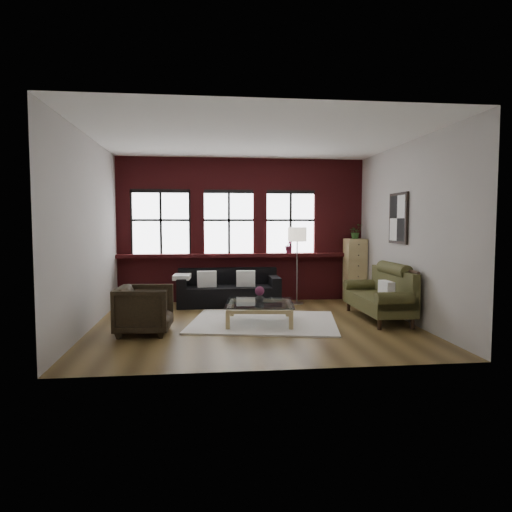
{
  "coord_description": "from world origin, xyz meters",
  "views": [
    {
      "loc": [
        -0.86,
        -7.8,
        1.77
      ],
      "look_at": [
        0.1,
        0.6,
        1.15
      ],
      "focal_mm": 32.0,
      "sensor_mm": 36.0,
      "label": 1
    }
  ],
  "objects": [
    {
      "name": "armchair",
      "position": [
        -1.81,
        -0.47,
        0.39
      ],
      "size": [
        0.9,
        0.88,
        0.77
      ],
      "primitive_type": "imported",
      "rotation": [
        0.0,
        0.0,
        1.51
      ],
      "color": "black",
      "rests_on": "floor"
    },
    {
      "name": "brick_backwall",
      "position": [
        0.0,
        2.44,
        1.6
      ],
      "size": [
        5.5,
        0.12,
        3.2
      ],
      "primitive_type": null,
      "color": "#5C1518",
      "rests_on": "floor"
    },
    {
      "name": "drawer_chest",
      "position": [
        2.51,
        2.08,
        0.7
      ],
      "size": [
        0.43,
        0.43,
        1.41
      ],
      "primitive_type": "cube",
      "color": "tan",
      "rests_on": "floor"
    },
    {
      "name": "shag_rug",
      "position": [
        0.18,
        0.11,
        0.01
      ],
      "size": [
        2.87,
        2.44,
        0.03
      ],
      "primitive_type": "cube",
      "rotation": [
        0.0,
        0.0,
        -0.2
      ],
      "color": "beige",
      "rests_on": "floor"
    },
    {
      "name": "wall_poster",
      "position": [
        2.72,
        0.3,
        1.85
      ],
      "size": [
        0.05,
        0.74,
        0.94
      ],
      "primitive_type": null,
      "color": "black",
      "rests_on": "wall_right"
    },
    {
      "name": "pillow_a",
      "position": [
        -0.81,
        1.8,
        0.58
      ],
      "size": [
        0.41,
        0.17,
        0.34
      ],
      "primitive_type": "cube",
      "rotation": [
        0.0,
        0.0,
        0.08
      ],
      "color": "white",
      "rests_on": "dark_sofa"
    },
    {
      "name": "floor",
      "position": [
        0.0,
        0.0,
        0.0
      ],
      "size": [
        5.5,
        5.5,
        0.0
      ],
      "primitive_type": "plane",
      "color": "#4E3A1C",
      "rests_on": "ground"
    },
    {
      "name": "wall_right",
      "position": [
        2.75,
        0.0,
        1.6
      ],
      "size": [
        0.0,
        5.0,
        5.0
      ],
      "primitive_type": "plane",
      "rotation": [
        1.57,
        0.0,
        -1.57
      ],
      "color": "#A8A29C",
      "rests_on": "ground"
    },
    {
      "name": "flowers",
      "position": [
        0.1,
        0.03,
        0.58
      ],
      "size": [
        0.16,
        0.16,
        0.16
      ],
      "primitive_type": "sphere",
      "color": "#632241",
      "rests_on": "vase"
    },
    {
      "name": "sill_ledge",
      "position": [
        0.0,
        2.35,
        1.04
      ],
      "size": [
        5.5,
        0.3,
        0.08
      ],
      "primitive_type": "cube",
      "color": "#5C1518",
      "rests_on": "brick_backwall"
    },
    {
      "name": "potted_plant_top",
      "position": [
        2.51,
        2.08,
        1.57
      ],
      "size": [
        0.35,
        0.32,
        0.33
      ],
      "primitive_type": "imported",
      "rotation": [
        0.0,
        0.0,
        0.27
      ],
      "color": "#2D5923",
      "rests_on": "drawer_chest"
    },
    {
      "name": "wall_left",
      "position": [
        -2.75,
        0.0,
        1.6
      ],
      "size": [
        0.0,
        5.0,
        5.0
      ],
      "primitive_type": "plane",
      "rotation": [
        1.57,
        0.0,
        1.57
      ],
      "color": "#A8A29C",
      "rests_on": "ground"
    },
    {
      "name": "window_left",
      "position": [
        -1.8,
        2.45,
        1.75
      ],
      "size": [
        1.38,
        0.1,
        1.5
      ],
      "primitive_type": null,
      "color": "black",
      "rests_on": "brick_backwall"
    },
    {
      "name": "wall_front",
      "position": [
        0.0,
        -2.5,
        1.6
      ],
      "size": [
        5.5,
        0.0,
        5.5
      ],
      "primitive_type": "plane",
      "rotation": [
        -1.57,
        0.0,
        0.0
      ],
      "color": "#A8A29C",
      "rests_on": "ground"
    },
    {
      "name": "ceiling",
      "position": [
        0.0,
        0.0,
        3.2
      ],
      "size": [
        5.5,
        5.5,
        0.0
      ],
      "primitive_type": "plane",
      "rotation": [
        3.14,
        0.0,
        0.0
      ],
      "color": "white",
      "rests_on": "ground"
    },
    {
      "name": "floor_lamp",
      "position": [
        1.14,
        1.88,
        0.91
      ],
      "size": [
        0.4,
        0.4,
        1.82
      ],
      "primitive_type": null,
      "color": "#A5A5A8",
      "rests_on": "floor"
    },
    {
      "name": "window_right",
      "position": [
        1.1,
        2.45,
        1.75
      ],
      "size": [
        1.38,
        0.1,
        1.5
      ],
      "primitive_type": null,
      "color": "black",
      "rests_on": "brick_backwall"
    },
    {
      "name": "coffee_table",
      "position": [
        0.1,
        0.03,
        0.18
      ],
      "size": [
        1.3,
        1.3,
        0.39
      ],
      "primitive_type": null,
      "rotation": [
        0.0,
        0.0,
        -0.13
      ],
      "color": "tan",
      "rests_on": "shag_rug"
    },
    {
      "name": "sill_plant",
      "position": [
        1.06,
        2.32,
        1.26
      ],
      "size": [
        0.25,
        0.23,
        0.36
      ],
      "primitive_type": "imported",
      "rotation": [
        0.0,
        0.0,
        0.41
      ],
      "color": "#632241",
      "rests_on": "sill_ledge"
    },
    {
      "name": "wall_back",
      "position": [
        0.0,
        2.5,
        1.6
      ],
      "size": [
        5.5,
        0.0,
        5.5
      ],
      "primitive_type": "plane",
      "rotation": [
        1.57,
        0.0,
        0.0
      ],
      "color": "#A8A29C",
      "rests_on": "ground"
    },
    {
      "name": "window_mid",
      "position": [
        -0.3,
        2.45,
        1.75
      ],
      "size": [
        1.38,
        0.1,
        1.5
      ],
      "primitive_type": null,
      "color": "black",
      "rests_on": "brick_backwall"
    },
    {
      "name": "pillow_settee",
      "position": [
        2.22,
        -0.41,
        0.61
      ],
      "size": [
        0.15,
        0.39,
        0.34
      ],
      "primitive_type": "cube",
      "rotation": [
        0.0,
        0.0,
        0.04
      ],
      "color": "white",
      "rests_on": "vintage_settee"
    },
    {
      "name": "dark_sofa",
      "position": [
        -0.34,
        1.9,
        0.39
      ],
      "size": [
        2.17,
        0.88,
        0.78
      ],
      "primitive_type": null,
      "color": "black",
      "rests_on": "floor"
    },
    {
      "name": "vase",
      "position": [
        0.1,
        0.03,
        0.46
      ],
      "size": [
        0.21,
        0.21,
        0.17
      ],
      "primitive_type": "imported",
      "rotation": [
        0.0,
        0.0,
        0.39
      ],
      "color": "#B2B2B2",
      "rests_on": "coffee_table"
    },
    {
      "name": "pillow_b",
      "position": [
        0.02,
        1.8,
        0.58
      ],
      "size": [
        0.41,
        0.18,
        0.34
      ],
      "primitive_type": "cube",
      "rotation": [
        0.0,
        0.0,
        -0.1
      ],
      "color": "white",
      "rests_on": "dark_sofa"
    },
    {
      "name": "vintage_settee",
      "position": [
        2.3,
        0.16,
        0.5
      ],
      "size": [
        0.83,
        1.88,
        1.0
      ],
      "primitive_type": null,
      "color": "#3C3C1C",
      "rests_on": "floor"
    }
  ]
}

